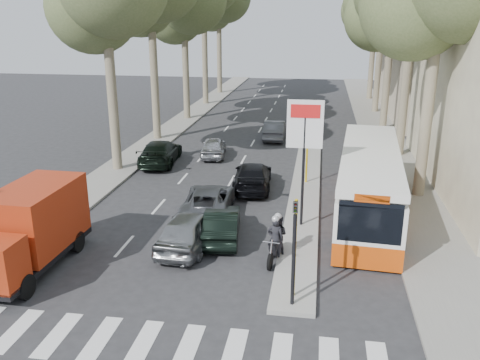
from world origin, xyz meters
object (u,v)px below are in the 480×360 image
object	(u,v)px
motorcycle	(276,238)
dark_hatchback	(222,224)
red_truck	(30,228)
city_bus	(369,181)
silver_hatchback	(189,229)

from	to	relation	value
motorcycle	dark_hatchback	bearing A→B (deg)	156.44
dark_hatchback	red_truck	size ratio (longest dim) A/B	0.71
city_bus	motorcycle	xyz separation A→B (m)	(-3.77, -5.16, -0.78)
dark_hatchback	city_bus	world-z (taller)	city_bus
dark_hatchback	city_bus	size ratio (longest dim) A/B	0.34
silver_hatchback	red_truck	distance (m)	5.87
red_truck	city_bus	size ratio (longest dim) A/B	0.47
dark_hatchback	motorcycle	world-z (taller)	motorcycle
silver_hatchback	motorcycle	xyz separation A→B (m)	(3.53, -0.48, 0.09)
city_bus	red_truck	bearing A→B (deg)	-145.38
silver_hatchback	motorcycle	size ratio (longest dim) A/B	2.04
silver_hatchback	city_bus	size ratio (longest dim) A/B	0.37
silver_hatchback	city_bus	bearing A→B (deg)	-143.67
city_bus	motorcycle	bearing A→B (deg)	-121.74
silver_hatchback	city_bus	xyz separation A→B (m)	(7.30, 4.68, 0.87)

